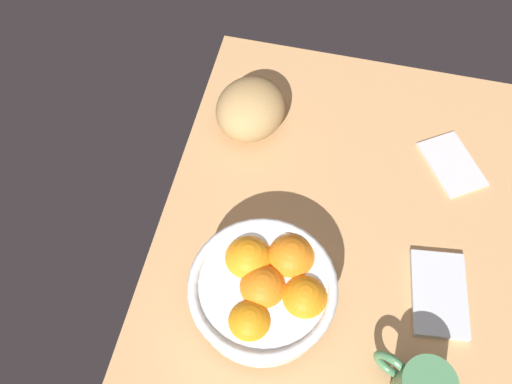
{
  "coord_description": "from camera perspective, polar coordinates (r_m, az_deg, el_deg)",
  "views": [
    {
      "loc": [
        -46.15,
        4.88,
        87.19
      ],
      "look_at": [
        -0.61,
        15.34,
        5.0
      ],
      "focal_mm": 39.92,
      "sensor_mm": 36.0,
      "label": 1
    }
  ],
  "objects": [
    {
      "name": "fruit_bowl",
      "position": [
        0.86,
        0.99,
        -9.72
      ],
      "size": [
        22.17,
        22.17,
        10.69
      ],
      "color": "white",
      "rests_on": "ground"
    },
    {
      "name": "napkin_folded",
      "position": [
        1.09,
        19.09,
        2.74
      ],
      "size": [
        14.63,
        13.33,
        0.94
      ],
      "primitive_type": "cube",
      "rotation": [
        0.0,
        0.0,
        0.58
      ],
      "color": "silver",
      "rests_on": "ground"
    },
    {
      "name": "bread_loaf",
      "position": [
        1.05,
        -0.54,
        8.34
      ],
      "size": [
        16.4,
        15.41,
        9.17
      ],
      "primitive_type": "ellipsoid",
      "rotation": [
        0.0,
        0.0,
        6.04
      ],
      "color": "tan",
      "rests_on": "ground"
    },
    {
      "name": "ground_plane",
      "position": [
        1.0,
        8.68,
        -3.25
      ],
      "size": [
        74.83,
        61.7,
        3.0
      ],
      "primitive_type": "cube",
      "color": "tan"
    },
    {
      "name": "napkin_spare",
      "position": [
        0.96,
        17.87,
        -9.68
      ],
      "size": [
        15.13,
        10.34,
        1.13
      ],
      "primitive_type": "cube",
      "rotation": [
        0.0,
        0.0,
        0.13
      ],
      "color": "silver",
      "rests_on": "ground"
    }
  ]
}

